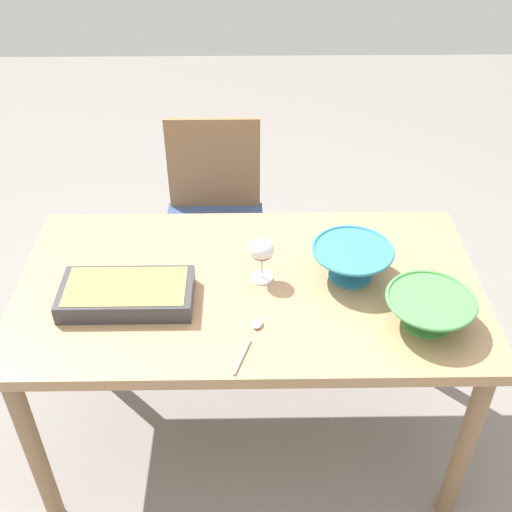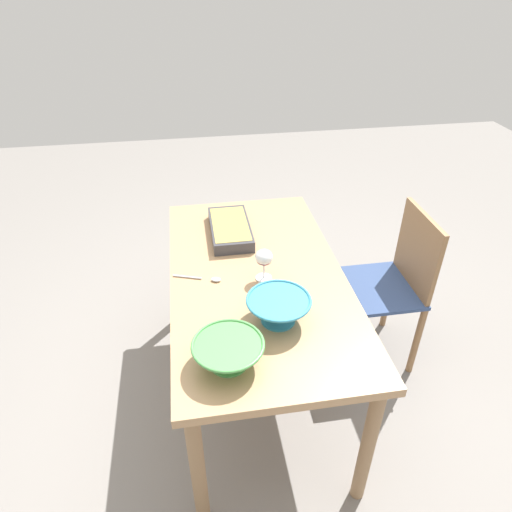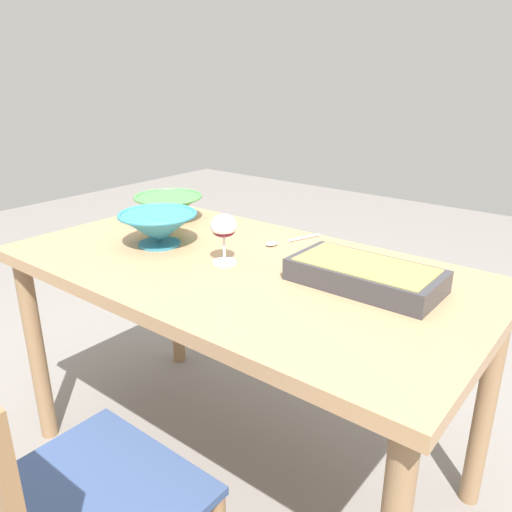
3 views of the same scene
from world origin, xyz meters
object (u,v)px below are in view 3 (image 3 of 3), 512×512
wine_glass (224,229)px  small_bowl (168,206)px  dining_table (240,290)px  mixing_bowl (158,227)px  casserole_dish (365,274)px  serving_spoon (282,242)px

wine_glass → small_bowl: (0.47, -0.21, -0.05)m
dining_table → wine_glass: wine_glass is taller
dining_table → mixing_bowl: size_ratio=5.66×
small_bowl → mixing_bowl: bearing=131.4°
casserole_dish → serving_spoon: (0.37, -0.15, -0.03)m
small_bowl → serving_spoon: small_bowl is taller
dining_table → mixing_bowl: mixing_bowl is taller
serving_spoon → mixing_bowl: bearing=40.0°
wine_glass → serving_spoon: (-0.03, -0.25, -0.10)m
mixing_bowl → serving_spoon: 0.41m
casserole_dish → small_bowl: small_bowl is taller
small_bowl → serving_spoon: bearing=-175.2°
dining_table → serving_spoon: bearing=-87.7°
wine_glass → casserole_dish: (-0.41, -0.10, -0.07)m
wine_glass → serving_spoon: bearing=-97.0°
dining_table → serving_spoon: serving_spoon is taller
mixing_bowl → serving_spoon: bearing=-140.0°
dining_table → serving_spoon: (0.01, -0.23, 0.09)m
casserole_dish → small_bowl: size_ratio=1.53×
mixing_bowl → small_bowl: 0.29m
dining_table → serving_spoon: size_ratio=6.71×
wine_glass → mixing_bowl: wine_glass is taller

